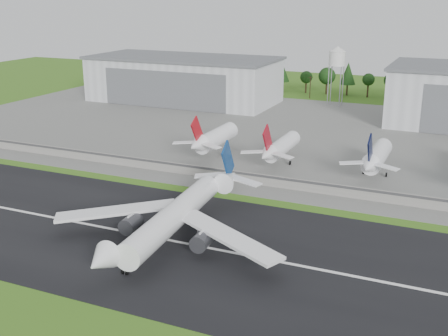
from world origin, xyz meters
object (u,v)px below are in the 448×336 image
at_px(parked_jet_red_a, 212,139).
at_px(parked_jet_red_b, 279,148).
at_px(parked_jet_navy, 375,158).
at_px(main_airliner, 173,223).

distance_m(parked_jet_red_a, parked_jet_red_b, 24.15).
relative_size(parked_jet_red_a, parked_jet_navy, 1.00).
height_order(parked_jet_red_b, parked_jet_navy, parked_jet_navy).
bearing_deg(main_airliner, parked_jet_red_a, -77.00).
distance_m(main_airliner, parked_jet_navy, 75.05).
height_order(main_airliner, parked_jet_navy, main_airliner).
distance_m(parked_jet_red_a, parked_jet_navy, 55.18).
distance_m(main_airliner, parked_jet_red_b, 67.02).
xyz_separation_m(parked_jet_red_b, parked_jet_navy, (31.04, 0.04, 0.23)).
distance_m(main_airliner, parked_jet_red_a, 70.37).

